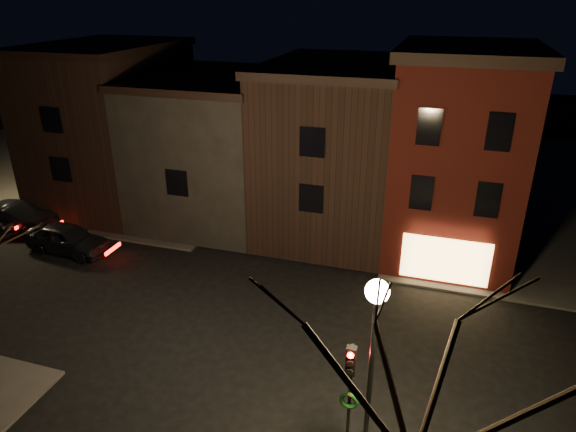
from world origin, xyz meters
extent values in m
plane|color=black|center=(0.00, 0.00, 0.00)|extent=(120.00, 120.00, 0.00)
cube|color=#2D2B28|center=(-20.00, 20.00, 0.06)|extent=(30.00, 30.00, 0.12)
cube|color=#4D120D|center=(8.00, 9.50, 5.12)|extent=(6.00, 8.00, 10.00)
cube|color=black|center=(8.00, 9.50, 10.37)|extent=(6.50, 8.50, 0.50)
cube|color=#F3C16D|center=(8.00, 5.45, 1.42)|extent=(4.00, 0.12, 2.20)
cube|color=black|center=(1.50, 10.50, 4.62)|extent=(7.00, 10.00, 9.00)
cube|color=black|center=(1.50, 10.50, 9.32)|extent=(7.30, 10.30, 0.40)
cube|color=black|center=(-5.75, 10.50, 4.12)|extent=(7.50, 10.00, 8.00)
cube|color=black|center=(-5.75, 10.50, 8.32)|extent=(7.80, 10.30, 0.40)
cube|color=black|center=(-13.00, 10.50, 4.87)|extent=(7.00, 10.00, 9.50)
cube|color=black|center=(-13.00, 10.50, 9.82)|extent=(7.30, 10.30, 0.40)
cylinder|color=black|center=(6.20, -6.00, 3.12)|extent=(0.14, 0.14, 6.00)
sphere|color=#FFD18C|center=(6.20, -6.00, 6.30)|extent=(0.60, 0.60, 0.60)
cylinder|color=black|center=(5.60, -5.40, 2.12)|extent=(0.10, 0.10, 4.00)
cube|color=black|center=(5.60, -5.58, 3.72)|extent=(0.28, 0.22, 0.90)
cylinder|color=#FF0C07|center=(5.60, -5.70, 4.00)|extent=(0.18, 0.06, 0.18)
cylinder|color=black|center=(5.60, -5.70, 3.72)|extent=(0.18, 0.06, 0.18)
cylinder|color=black|center=(5.60, -5.70, 3.44)|extent=(0.18, 0.06, 0.18)
torus|color=#0C380F|center=(5.60, -5.49, 2.22)|extent=(0.58, 0.14, 0.58)
sphere|color=#990C0C|center=(5.60, -5.51, 2.44)|extent=(0.12, 0.12, 0.12)
imported|color=black|center=(-11.24, 3.07, 0.79)|extent=(4.74, 2.13, 1.58)
imported|color=black|center=(-16.03, 4.50, 0.78)|extent=(4.89, 2.07, 1.57)
camera|label=1|loc=(7.31, -16.73, 13.00)|focal=32.00mm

